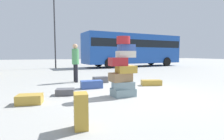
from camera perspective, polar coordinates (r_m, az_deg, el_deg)
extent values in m
plane|color=#9E9E99|center=(5.58, 5.91, -7.60)|extent=(80.00, 80.00, 0.00)
cube|color=gray|center=(5.24, 3.59, -7.16)|extent=(0.67, 0.52, 0.23)
cube|color=gray|center=(5.22, 3.56, -4.79)|extent=(0.67, 0.55, 0.21)
cube|color=olive|center=(5.19, 2.73, -2.29)|extent=(0.63, 0.51, 0.25)
cube|color=#B28C33|center=(5.17, 4.52, 0.24)|extent=(0.55, 0.43, 0.21)
cube|color=maroon|center=(5.07, 1.93, 2.68)|extent=(0.48, 0.37, 0.24)
cube|color=beige|center=(5.26, 4.39, 5.09)|extent=(0.55, 0.44, 0.19)
cube|color=#334F99|center=(5.27, 4.62, 7.17)|extent=(0.47, 0.36, 0.19)
cylinder|color=maroon|center=(5.12, 3.67, 9.55)|extent=(0.39, 0.39, 0.22)
cube|color=#334F99|center=(6.43, -6.60, -4.63)|extent=(0.78, 0.38, 0.28)
cube|color=#4C4C51|center=(7.62, -3.74, -3.16)|extent=(0.65, 0.36, 0.26)
cube|color=#B28C33|center=(3.01, -10.01, -12.88)|extent=(0.25, 0.31, 0.60)
cube|color=#B28C33|center=(7.17, 12.56, -4.00)|extent=(0.84, 0.51, 0.21)
cube|color=#4C4C51|center=(5.55, -14.88, -6.82)|extent=(0.60, 0.48, 0.19)
cube|color=#B28C33|center=(4.88, -25.03, -8.53)|extent=(0.65, 0.48, 0.23)
cylinder|color=black|center=(8.04, -11.88, -0.95)|extent=(0.12, 0.12, 0.79)
cylinder|color=black|center=(7.83, -11.39, -1.10)|extent=(0.12, 0.12, 0.79)
cylinder|color=#4C9959|center=(7.89, -11.73, 4.24)|extent=(0.30, 0.30, 0.67)
sphere|color=tan|center=(7.90, -11.79, 7.48)|extent=(0.22, 0.22, 0.22)
cube|color=#1E4CA5|center=(18.00, 6.91, 6.74)|extent=(10.38, 3.66, 2.80)
cube|color=black|center=(18.02, 6.93, 8.29)|extent=(10.18, 3.65, 0.70)
cylinder|color=black|center=(20.98, 12.46, 2.87)|extent=(0.92, 0.35, 0.90)
cylinder|color=black|center=(19.12, 17.23, 2.55)|extent=(0.92, 0.35, 0.90)
cylinder|color=black|center=(17.54, -4.44, 2.55)|extent=(0.92, 0.35, 0.90)
cylinder|color=black|center=(15.26, -0.82, 2.19)|extent=(0.92, 0.35, 0.90)
cylinder|color=#333338|center=(16.32, -17.99, 12.07)|extent=(0.12, 0.12, 6.55)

